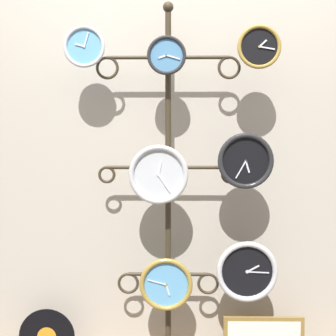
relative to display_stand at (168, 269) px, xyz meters
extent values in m
cube|color=#BCB2A3|center=(0.00, 0.16, 0.79)|extent=(4.40, 0.04, 2.80)
cylinder|color=#382D1E|center=(0.00, 0.00, 0.41)|extent=(0.03, 0.03, 1.99)
sphere|color=#382D1E|center=(0.00, 0.00, 1.43)|extent=(0.06, 0.06, 0.06)
cylinder|color=#382D1E|center=(-0.17, 0.00, 1.16)|extent=(0.33, 0.02, 0.02)
torus|color=#382D1E|center=(-0.33, 0.00, 1.11)|extent=(0.13, 0.02, 0.13)
cylinder|color=#382D1E|center=(0.17, 0.00, 1.16)|extent=(0.33, 0.02, 0.02)
torus|color=#382D1E|center=(0.33, 0.00, 1.11)|extent=(0.13, 0.02, 0.13)
cylinder|color=#382D1E|center=(-0.17, 0.00, 0.57)|extent=(0.34, 0.02, 0.02)
torus|color=#382D1E|center=(-0.34, 0.00, 0.53)|extent=(0.10, 0.02, 0.10)
cylinder|color=#382D1E|center=(0.17, 0.00, 0.57)|extent=(0.34, 0.02, 0.02)
torus|color=#382D1E|center=(0.34, 0.00, 0.53)|extent=(0.10, 0.02, 0.10)
cylinder|color=#382D1E|center=(-0.11, 0.00, -0.03)|extent=(0.22, 0.02, 0.02)
torus|color=#382D1E|center=(-0.22, 0.00, -0.08)|extent=(0.12, 0.02, 0.12)
cylinder|color=#382D1E|center=(0.11, 0.00, -0.03)|extent=(0.22, 0.02, 0.02)
torus|color=#382D1E|center=(0.22, 0.00, -0.08)|extent=(0.12, 0.02, 0.12)
cylinder|color=#60A8DB|center=(-0.44, -0.07, 1.21)|extent=(0.20, 0.02, 0.20)
torus|color=silver|center=(-0.44, -0.09, 1.21)|extent=(0.22, 0.02, 0.22)
cylinder|color=silver|center=(-0.44, -0.09, 1.21)|extent=(0.01, 0.01, 0.01)
cube|color=silver|center=(-0.46, -0.09, 1.21)|extent=(0.05, 0.00, 0.02)
cube|color=silver|center=(-0.43, -0.09, 1.24)|extent=(0.03, 0.00, 0.08)
cylinder|color=#4C84B2|center=(-0.01, -0.08, 1.16)|extent=(0.19, 0.02, 0.19)
torus|color=#262628|center=(-0.01, -0.10, 1.16)|extent=(0.21, 0.02, 0.21)
cylinder|color=#262628|center=(-0.01, -0.10, 1.16)|extent=(0.01, 0.01, 0.01)
cube|color=silver|center=(-0.03, -0.10, 1.15)|extent=(0.05, 0.00, 0.02)
cube|color=silver|center=(0.03, -0.10, 1.15)|extent=(0.07, 0.00, 0.03)
cylinder|color=black|center=(0.47, -0.10, 1.20)|extent=(0.21, 0.02, 0.21)
torus|color=#A58438|center=(0.47, -0.12, 1.20)|extent=(0.23, 0.02, 0.23)
cylinder|color=#A58438|center=(0.47, -0.12, 1.20)|extent=(0.01, 0.01, 0.01)
cube|color=silver|center=(0.49, -0.12, 1.21)|extent=(0.04, 0.00, 0.04)
cube|color=silver|center=(0.51, -0.12, 1.19)|extent=(0.08, 0.00, 0.02)
cylinder|color=silver|center=(-0.05, -0.11, 0.53)|extent=(0.29, 0.02, 0.29)
torus|color=silver|center=(-0.05, -0.13, 0.53)|extent=(0.31, 0.03, 0.31)
cylinder|color=silver|center=(-0.05, -0.12, 0.53)|extent=(0.02, 0.01, 0.02)
cube|color=silver|center=(-0.04, -0.12, 0.57)|extent=(0.02, 0.00, 0.07)
cube|color=silver|center=(-0.02, -0.13, 0.49)|extent=(0.07, 0.00, 0.10)
cylinder|color=black|center=(0.41, -0.09, 0.61)|extent=(0.27, 0.02, 0.27)
torus|color=#262628|center=(0.41, -0.11, 0.61)|extent=(0.30, 0.03, 0.30)
cylinder|color=#262628|center=(0.41, -0.11, 0.61)|extent=(0.02, 0.01, 0.02)
cube|color=silver|center=(0.42, -0.11, 0.58)|extent=(0.03, 0.00, 0.06)
cube|color=silver|center=(0.38, -0.11, 0.56)|extent=(0.06, 0.00, 0.09)
cylinder|color=#60A8DB|center=(-0.01, -0.08, -0.06)|extent=(0.26, 0.02, 0.26)
torus|color=#A58438|center=(-0.01, -0.10, -0.06)|extent=(0.29, 0.03, 0.29)
cylinder|color=#A58438|center=(-0.01, -0.10, -0.06)|extent=(0.02, 0.01, 0.02)
cube|color=silver|center=(0.00, -0.10, -0.09)|extent=(0.03, 0.00, 0.06)
cube|color=silver|center=(-0.06, -0.10, -0.05)|extent=(0.10, 0.00, 0.03)
cylinder|color=black|center=(0.42, -0.08, 0.01)|extent=(0.30, 0.02, 0.30)
torus|color=silver|center=(0.42, -0.10, 0.01)|extent=(0.33, 0.03, 0.33)
cylinder|color=silver|center=(0.42, -0.10, 0.01)|extent=(0.02, 0.01, 0.02)
cube|color=silver|center=(0.46, -0.10, 0.03)|extent=(0.07, 0.00, 0.04)
cube|color=silver|center=(0.48, -0.10, 0.01)|extent=(0.12, 0.00, 0.01)
cylinder|color=black|center=(-0.68, 0.00, -0.39)|extent=(0.32, 0.01, 0.32)
camera|label=1|loc=(0.04, -2.56, 0.72)|focal=50.00mm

